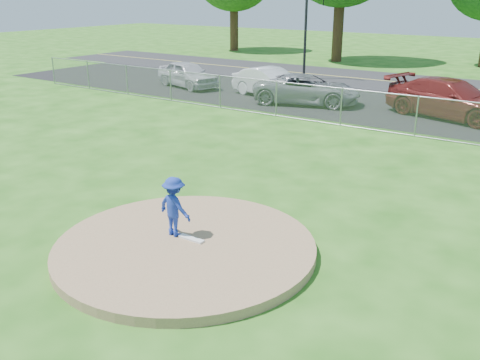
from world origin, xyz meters
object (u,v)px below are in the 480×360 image
object	(u,v)px
parked_car_silver	(188,74)
parked_car_darkred	(451,99)
traffic_signal_left	(309,22)
parked_car_white	(271,83)
traffic_cone	(312,96)
pitcher	(174,207)
parked_car_gray	(307,89)

from	to	relation	value
parked_car_silver	parked_car_darkred	distance (m)	14.10
traffic_signal_left	parked_car_white	bearing A→B (deg)	-78.95
parked_car_darkred	traffic_cone	bearing A→B (deg)	109.63
pitcher	parked_car_darkred	xyz separation A→B (m)	(1.65, 15.72, -0.03)
parked_car_gray	parked_car_silver	bearing A→B (deg)	69.94
parked_car_white	parked_car_gray	world-z (taller)	parked_car_white
traffic_signal_left	parked_car_silver	xyz separation A→B (m)	(-4.11, -6.48, -2.64)
traffic_cone	parked_car_white	bearing A→B (deg)	176.17
traffic_cone	parked_car_white	xyz separation A→B (m)	(-2.42, 0.16, 0.39)
traffic_cone	parked_car_gray	size ratio (longest dim) A/B	0.13
pitcher	parked_car_darkred	size ratio (longest dim) A/B	0.23
parked_car_gray	traffic_signal_left	bearing A→B (deg)	10.52
traffic_signal_left	parked_car_gray	world-z (taller)	traffic_signal_left
traffic_cone	parked_car_silver	xyz separation A→B (m)	(-7.77, 0.02, 0.38)
traffic_signal_left	parked_car_silver	distance (m)	8.11
traffic_cone	parked_car_silver	world-z (taller)	parked_car_silver
parked_car_white	parked_car_silver	bearing A→B (deg)	106.20
pitcher	parked_car_white	distance (m)	17.02
pitcher	parked_car_silver	xyz separation A→B (m)	(-12.44, 15.33, -0.12)
parked_car_darkred	traffic_signal_left	bearing A→B (deg)	74.57
traffic_signal_left	parked_car_white	size ratio (longest dim) A/B	1.28
traffic_signal_left	parked_car_white	xyz separation A→B (m)	(1.24, -6.33, -2.63)
traffic_cone	parked_car_darkred	world-z (taller)	parked_car_darkred
parked_car_gray	traffic_cone	bearing A→B (deg)	-26.91
traffic_signal_left	parked_car_gray	bearing A→B (deg)	-62.46
traffic_cone	parked_car_silver	bearing A→B (deg)	179.87
parked_car_white	parked_car_darkred	size ratio (longest dim) A/B	0.79
traffic_signal_left	traffic_cone	bearing A→B (deg)	-60.60
traffic_signal_left	parked_car_gray	size ratio (longest dim) A/B	1.12
traffic_cone	traffic_signal_left	bearing A→B (deg)	119.40
traffic_signal_left	parked_car_darkred	world-z (taller)	traffic_signal_left
parked_car_silver	parked_car_darkred	xyz separation A→B (m)	(14.09, 0.39, 0.09)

